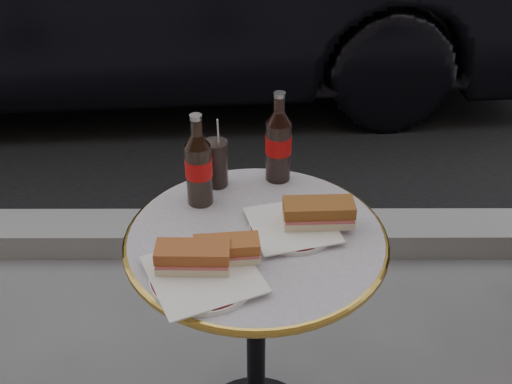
{
  "coord_description": "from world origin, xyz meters",
  "views": [
    {
      "loc": [
        -0.0,
        -1.2,
        1.64
      ],
      "look_at": [
        0.0,
        0.05,
        0.82
      ],
      "focal_mm": 45.0,
      "sensor_mm": 36.0,
      "label": 1
    }
  ],
  "objects_px": {
    "bistro_table": "(256,345)",
    "plate_left": "(204,277)",
    "cola_glass": "(216,163)",
    "cola_bottle_left": "(198,160)",
    "cola_bottle_right": "(279,137)",
    "plate_right": "(292,227)"
  },
  "relations": [
    {
      "from": "cola_bottle_left",
      "to": "cola_bottle_right",
      "type": "distance_m",
      "value": 0.23
    },
    {
      "from": "bistro_table",
      "to": "cola_glass",
      "type": "bearing_deg",
      "value": 114.91
    },
    {
      "from": "cola_bottle_left",
      "to": "cola_bottle_right",
      "type": "height_order",
      "value": "cola_bottle_right"
    },
    {
      "from": "plate_right",
      "to": "cola_bottle_right",
      "type": "bearing_deg",
      "value": 96.81
    },
    {
      "from": "plate_left",
      "to": "cola_glass",
      "type": "height_order",
      "value": "cola_glass"
    },
    {
      "from": "cola_bottle_left",
      "to": "cola_glass",
      "type": "height_order",
      "value": "cola_bottle_left"
    },
    {
      "from": "cola_bottle_right",
      "to": "cola_glass",
      "type": "bearing_deg",
      "value": -169.4
    },
    {
      "from": "cola_bottle_left",
      "to": "plate_left",
      "type": "bearing_deg",
      "value": -84.74
    },
    {
      "from": "plate_left",
      "to": "bistro_table",
      "type": "bearing_deg",
      "value": 54.16
    },
    {
      "from": "plate_left",
      "to": "cola_bottle_left",
      "type": "relative_size",
      "value": 0.95
    },
    {
      "from": "bistro_table",
      "to": "cola_bottle_right",
      "type": "height_order",
      "value": "cola_bottle_right"
    },
    {
      "from": "bistro_table",
      "to": "plate_left",
      "type": "xyz_separation_m",
      "value": [
        -0.11,
        -0.16,
        0.37
      ]
    },
    {
      "from": "plate_right",
      "to": "cola_bottle_left",
      "type": "xyz_separation_m",
      "value": [
        -0.23,
        0.12,
        0.12
      ]
    },
    {
      "from": "cola_glass",
      "to": "cola_bottle_right",
      "type": "bearing_deg",
      "value": 10.6
    },
    {
      "from": "cola_glass",
      "to": "plate_right",
      "type": "bearing_deg",
      "value": -46.58
    },
    {
      "from": "bistro_table",
      "to": "plate_right",
      "type": "bearing_deg",
      "value": 14.26
    },
    {
      "from": "plate_right",
      "to": "cola_bottle_left",
      "type": "relative_size",
      "value": 0.83
    },
    {
      "from": "plate_right",
      "to": "cola_glass",
      "type": "height_order",
      "value": "cola_glass"
    },
    {
      "from": "plate_left",
      "to": "plate_right",
      "type": "xyz_separation_m",
      "value": [
        0.2,
        0.18,
        -0.0
      ]
    },
    {
      "from": "cola_bottle_right",
      "to": "plate_left",
      "type": "bearing_deg",
      "value": -112.79
    },
    {
      "from": "bistro_table",
      "to": "cola_glass",
      "type": "height_order",
      "value": "cola_glass"
    },
    {
      "from": "plate_right",
      "to": "cola_bottle_left",
      "type": "distance_m",
      "value": 0.28
    }
  ]
}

